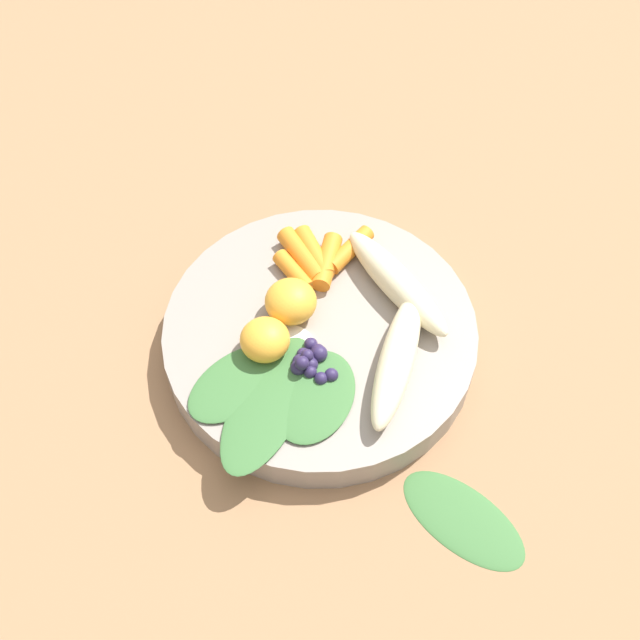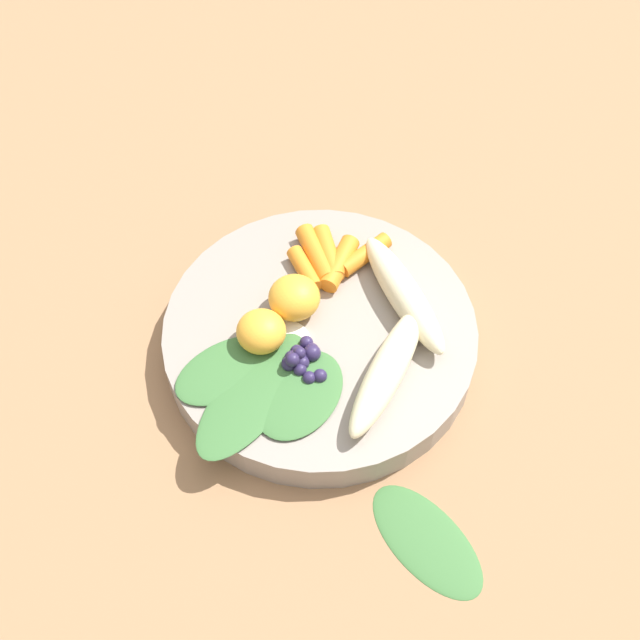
# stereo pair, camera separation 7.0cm
# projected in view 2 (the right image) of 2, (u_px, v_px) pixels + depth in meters

# --- Properties ---
(ground_plane) EXTENTS (2.40, 2.40, 0.00)m
(ground_plane) POSITION_uv_depth(u_px,v_px,m) (320.00, 347.00, 0.73)
(ground_plane) COLOR #99704C
(bowl) EXTENTS (0.27, 0.27, 0.03)m
(bowl) POSITION_uv_depth(u_px,v_px,m) (320.00, 337.00, 0.72)
(bowl) COLOR gray
(bowl) RESTS_ON ground_plane
(banana_peeled_left) EXTENTS (0.04, 0.14, 0.03)m
(banana_peeled_left) POSITION_uv_depth(u_px,v_px,m) (404.00, 294.00, 0.71)
(banana_peeled_left) COLOR beige
(banana_peeled_left) RESTS_ON bowl
(banana_peeled_right) EXTENTS (0.13, 0.10, 0.03)m
(banana_peeled_right) POSITION_uv_depth(u_px,v_px,m) (387.00, 370.00, 0.67)
(banana_peeled_right) COLOR beige
(banana_peeled_right) RESTS_ON bowl
(orange_segment_near) EXTENTS (0.04, 0.04, 0.03)m
(orange_segment_near) POSITION_uv_depth(u_px,v_px,m) (261.00, 331.00, 0.69)
(orange_segment_near) COLOR #F4A833
(orange_segment_near) RESTS_ON bowl
(orange_segment_far) EXTENTS (0.04, 0.04, 0.03)m
(orange_segment_far) POSITION_uv_depth(u_px,v_px,m) (294.00, 298.00, 0.71)
(orange_segment_far) COLOR #F4A833
(orange_segment_far) RESTS_ON bowl
(carrot_front) EXTENTS (0.06, 0.03, 0.02)m
(carrot_front) POSITION_uv_depth(u_px,v_px,m) (365.00, 255.00, 0.74)
(carrot_front) COLOR orange
(carrot_front) RESTS_ON bowl
(carrot_mid_left) EXTENTS (0.06, 0.05, 0.02)m
(carrot_mid_left) POSITION_uv_depth(u_px,v_px,m) (339.00, 263.00, 0.74)
(carrot_mid_left) COLOR orange
(carrot_mid_left) RESTS_ON bowl
(carrot_mid_right) EXTENTS (0.03, 0.06, 0.02)m
(carrot_mid_right) POSITION_uv_depth(u_px,v_px,m) (328.00, 254.00, 0.74)
(carrot_mid_right) COLOR orange
(carrot_mid_right) RESTS_ON bowl
(carrot_rear) EXTENTS (0.03, 0.06, 0.02)m
(carrot_rear) POSITION_uv_depth(u_px,v_px,m) (316.00, 254.00, 0.74)
(carrot_rear) COLOR orange
(carrot_rear) RESTS_ON bowl
(carrot_small) EXTENTS (0.02, 0.05, 0.01)m
(carrot_small) POSITION_uv_depth(u_px,v_px,m) (304.00, 269.00, 0.74)
(carrot_small) COLOR orange
(carrot_small) RESTS_ON bowl
(blueberry_pile) EXTENTS (0.04, 0.05, 0.02)m
(blueberry_pile) POSITION_uv_depth(u_px,v_px,m) (303.00, 359.00, 0.68)
(blueberry_pile) COLOR #2D234C
(blueberry_pile) RESTS_ON bowl
(coconut_shred_patch) EXTENTS (0.04, 0.04, 0.00)m
(coconut_shred_patch) POSITION_uv_depth(u_px,v_px,m) (287.00, 345.00, 0.70)
(coconut_shred_patch) COLOR white
(coconut_shred_patch) RESTS_ON bowl
(kale_leaf_left) EXTENTS (0.10, 0.06, 0.01)m
(kale_leaf_left) POSITION_uv_depth(u_px,v_px,m) (229.00, 373.00, 0.68)
(kale_leaf_left) COLOR #3D7038
(kale_leaf_left) RESTS_ON bowl
(kale_leaf_right) EXTENTS (0.15, 0.11, 0.01)m
(kale_leaf_right) POSITION_uv_depth(u_px,v_px,m) (254.00, 394.00, 0.67)
(kale_leaf_right) COLOR #3D7038
(kale_leaf_right) RESTS_ON bowl
(kale_leaf_rear) EXTENTS (0.11, 0.10, 0.01)m
(kale_leaf_rear) POSITION_uv_depth(u_px,v_px,m) (299.00, 394.00, 0.67)
(kale_leaf_rear) COLOR #3D7038
(kale_leaf_rear) RESTS_ON bowl
(kale_leaf_stray) EXTENTS (0.07, 0.12, 0.01)m
(kale_leaf_stray) POSITION_uv_depth(u_px,v_px,m) (427.00, 540.00, 0.63)
(kale_leaf_stray) COLOR #3D7038
(kale_leaf_stray) RESTS_ON ground_plane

